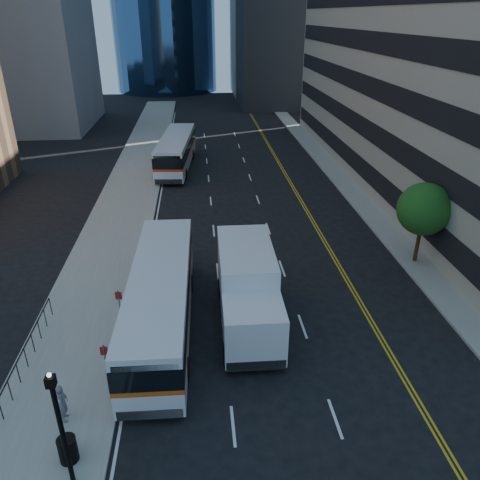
{
  "coord_description": "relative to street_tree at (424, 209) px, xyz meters",
  "views": [
    {
      "loc": [
        -4.43,
        -16.98,
        14.23
      ],
      "look_at": [
        -2.27,
        6.51,
        2.8
      ],
      "focal_mm": 35.0,
      "sensor_mm": 36.0,
      "label": 1
    }
  ],
  "objects": [
    {
      "name": "ground",
      "position": [
        -9.0,
        -8.0,
        -3.64
      ],
      "size": [
        160.0,
        160.0,
        0.0
      ],
      "primitive_type": "plane",
      "color": "black",
      "rests_on": "ground"
    },
    {
      "name": "sidewalk_west",
      "position": [
        -19.5,
        17.0,
        -3.57
      ],
      "size": [
        5.0,
        90.0,
        0.15
      ],
      "primitive_type": "cube",
      "color": "gray",
      "rests_on": "ground"
    },
    {
      "name": "sidewalk_east",
      "position": [
        -0.0,
        17.0,
        -3.57
      ],
      "size": [
        2.0,
        90.0,
        0.15
      ],
      "primitive_type": "cube",
      "color": "gray",
      "rests_on": "ground"
    },
    {
      "name": "street_tree",
      "position": [
        0.0,
        0.0,
        0.0
      ],
      "size": [
        3.2,
        3.2,
        5.1
      ],
      "color": "#332114",
      "rests_on": "sidewalk_east"
    },
    {
      "name": "lamp_post",
      "position": [
        -18.0,
        -14.0,
        -0.92
      ],
      "size": [
        0.28,
        0.28,
        4.56
      ],
      "color": "black",
      "rests_on": "sidewalk_west"
    },
    {
      "name": "bus_front",
      "position": [
        -15.5,
        -5.47,
        -1.88
      ],
      "size": [
        2.99,
        12.58,
        3.23
      ],
      "rotation": [
        0.0,
        0.0,
        -0.02
      ],
      "color": "silver",
      "rests_on": "ground"
    },
    {
      "name": "bus_rear",
      "position": [
        -15.6,
        21.9,
        -1.89
      ],
      "size": [
        3.86,
        12.66,
        3.21
      ],
      "rotation": [
        0.0,
        0.0,
        -0.09
      ],
      "color": "silver",
      "rests_on": "ground"
    },
    {
      "name": "box_truck",
      "position": [
        -11.24,
        -5.37,
        -1.66
      ],
      "size": [
        2.85,
        7.88,
        3.76
      ],
      "rotation": [
        0.0,
        0.0,
        -0.01
      ],
      "color": "silver",
      "rests_on": "ground"
    },
    {
      "name": "trash_can",
      "position": [
        -18.33,
        -13.08,
        -3.0
      ],
      "size": [
        0.72,
        0.72,
        0.98
      ],
      "primitive_type": "cylinder",
      "rotation": [
        0.0,
        0.0,
        0.1
      ],
      "color": "black",
      "rests_on": "sidewalk_west"
    },
    {
      "name": "pedestrian",
      "position": [
        -18.9,
        -11.21,
        -2.66
      ],
      "size": [
        0.49,
        0.66,
        1.66
      ],
      "primitive_type": "imported",
      "rotation": [
        0.0,
        0.0,
        1.73
      ],
      "color": "slate",
      "rests_on": "sidewalk_west"
    }
  ]
}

